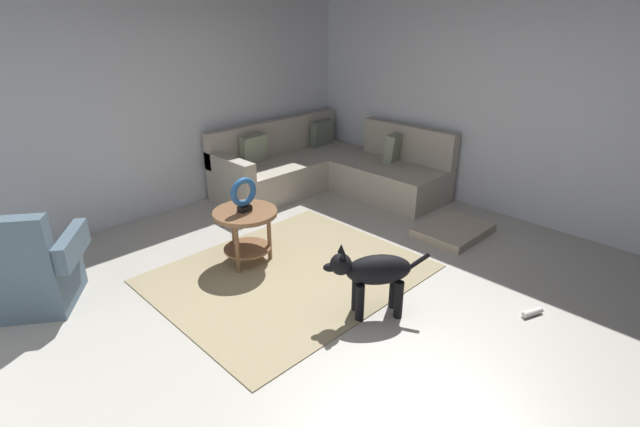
{
  "coord_description": "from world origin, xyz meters",
  "views": [
    {
      "loc": [
        -2.31,
        -2.18,
        2.25
      ],
      "look_at": [
        0.45,
        0.6,
        0.55
      ],
      "focal_mm": 26.36,
      "sensor_mm": 36.0,
      "label": 1
    }
  ],
  "objects_px": {
    "side_table": "(246,223)",
    "dog_toy_rope": "(532,313)",
    "dog_bed_mat": "(453,230)",
    "sectional_couch": "(327,169)",
    "armchair": "(28,272)",
    "dog": "(373,273)",
    "torus_sculpture": "(244,194)"
  },
  "relations": [
    {
      "from": "side_table",
      "to": "armchair",
      "type": "bearing_deg",
      "value": 159.75
    },
    {
      "from": "sectional_couch",
      "to": "torus_sculpture",
      "type": "distance_m",
      "value": 2.2
    },
    {
      "from": "sectional_couch",
      "to": "torus_sculpture",
      "type": "bearing_deg",
      "value": -156.42
    },
    {
      "from": "side_table",
      "to": "dog",
      "type": "relative_size",
      "value": 0.84
    },
    {
      "from": "dog_bed_mat",
      "to": "side_table",
      "type": "bearing_deg",
      "value": 151.41
    },
    {
      "from": "torus_sculpture",
      "to": "side_table",
      "type": "bearing_deg",
      "value": 0.0
    },
    {
      "from": "sectional_couch",
      "to": "side_table",
      "type": "relative_size",
      "value": 3.75
    },
    {
      "from": "side_table",
      "to": "dog",
      "type": "xyz_separation_m",
      "value": [
        0.19,
        -1.38,
        -0.04
      ]
    },
    {
      "from": "dog",
      "to": "dog_bed_mat",
      "type": "bearing_deg",
      "value": -43.64
    },
    {
      "from": "armchair",
      "to": "dog",
      "type": "relative_size",
      "value": 1.4
    },
    {
      "from": "dog_bed_mat",
      "to": "dog",
      "type": "distance_m",
      "value": 1.83
    },
    {
      "from": "dog_bed_mat",
      "to": "dog",
      "type": "relative_size",
      "value": 1.12
    },
    {
      "from": "side_table",
      "to": "dog_toy_rope",
      "type": "bearing_deg",
      "value": -64.67
    },
    {
      "from": "torus_sculpture",
      "to": "dog_bed_mat",
      "type": "xyz_separation_m",
      "value": [
        1.97,
        -1.07,
        -0.67
      ]
    },
    {
      "from": "side_table",
      "to": "dog_toy_rope",
      "type": "height_order",
      "value": "side_table"
    },
    {
      "from": "sectional_couch",
      "to": "dog_toy_rope",
      "type": "distance_m",
      "value": 3.3
    },
    {
      "from": "side_table",
      "to": "dog_toy_rope",
      "type": "xyz_separation_m",
      "value": [
        1.09,
        -2.31,
        -0.39
      ]
    },
    {
      "from": "sectional_couch",
      "to": "side_table",
      "type": "xyz_separation_m",
      "value": [
        -1.98,
        -0.86,
        0.12
      ]
    },
    {
      "from": "sectional_couch",
      "to": "armchair",
      "type": "bearing_deg",
      "value": -176.24
    },
    {
      "from": "dog_bed_mat",
      "to": "dog_toy_rope",
      "type": "xyz_separation_m",
      "value": [
        -0.87,
        -1.24,
        -0.02
      ]
    },
    {
      "from": "dog",
      "to": "dog_toy_rope",
      "type": "relative_size",
      "value": 3.84
    },
    {
      "from": "side_table",
      "to": "torus_sculpture",
      "type": "distance_m",
      "value": 0.29
    },
    {
      "from": "torus_sculpture",
      "to": "dog_bed_mat",
      "type": "height_order",
      "value": "torus_sculpture"
    },
    {
      "from": "armchair",
      "to": "dog_bed_mat",
      "type": "height_order",
      "value": "armchair"
    },
    {
      "from": "dog",
      "to": "dog_toy_rope",
      "type": "xyz_separation_m",
      "value": [
        0.9,
        -0.93,
        -0.35
      ]
    },
    {
      "from": "dog_toy_rope",
      "to": "sectional_couch",
      "type": "bearing_deg",
      "value": 74.4
    },
    {
      "from": "dog_bed_mat",
      "to": "sectional_couch",
      "type": "bearing_deg",
      "value": 89.64
    },
    {
      "from": "torus_sculpture",
      "to": "dog_toy_rope",
      "type": "xyz_separation_m",
      "value": [
        1.09,
        -2.31,
        -0.69
      ]
    },
    {
      "from": "sectional_couch",
      "to": "armchair",
      "type": "distance_m",
      "value": 3.67
    },
    {
      "from": "armchair",
      "to": "dog_bed_mat",
      "type": "relative_size",
      "value": 1.25
    },
    {
      "from": "dog_toy_rope",
      "to": "dog_bed_mat",
      "type": "bearing_deg",
      "value": 54.79
    },
    {
      "from": "sectional_couch",
      "to": "dog",
      "type": "relative_size",
      "value": 3.16
    }
  ]
}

